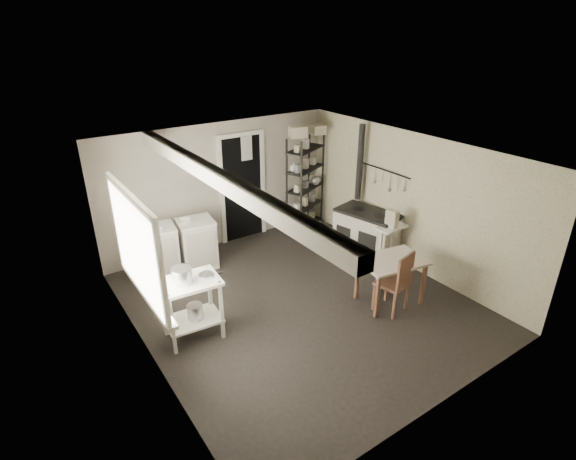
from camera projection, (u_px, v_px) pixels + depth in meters
floor at (299, 302)px, 6.81m from camera, size 5.00×5.00×0.00m
ceiling at (301, 155)px, 5.84m from camera, size 5.00×5.00×0.00m
wall_back at (220, 186)px, 8.20m from camera, size 4.50×0.02×2.30m
wall_front at (447, 323)px, 4.46m from camera, size 4.50×0.02×2.30m
wall_left at (142, 282)px, 5.18m from camera, size 0.02×5.00×2.30m
wall_right at (409, 201)px, 7.48m from camera, size 0.02×5.00×2.30m
window at (135, 247)px, 5.19m from camera, size 0.12×1.76×1.28m
doorway at (243, 189)px, 8.47m from camera, size 0.96×0.10×2.08m
ceiling_beam at (218, 178)px, 5.27m from camera, size 0.18×5.00×0.18m
wallpaper_panel at (409, 202)px, 7.48m from camera, size 0.01×5.00×2.30m
utensil_rail at (383, 170)px, 7.73m from camera, size 0.06×1.20×0.44m
prep_table at (192, 311)px, 5.92m from camera, size 0.81×0.61×0.87m
stockpot at (182, 278)px, 5.66m from camera, size 0.34×0.34×0.28m
saucepan at (206, 277)px, 5.84m from camera, size 0.24×0.24×0.11m
bucket at (195, 312)px, 5.94m from camera, size 0.26×0.26×0.22m
base_cabinets at (178, 245)px, 7.54m from camera, size 1.36×0.74×0.85m
mixing_bowl at (185, 217)px, 7.39m from camera, size 0.34×0.34×0.07m
counter_cup at (159, 225)px, 7.05m from camera, size 0.15×0.15×0.10m
shelf_rack at (305, 185)px, 8.82m from camera, size 0.98×0.71×1.94m
shelf_jar at (293, 168)px, 8.48m from camera, size 0.10×0.10×0.18m
storage_box_a at (298, 133)px, 8.22m from camera, size 0.38×0.35×0.21m
storage_box_b at (317, 131)px, 8.47m from camera, size 0.29×0.27×0.17m
stove at (367, 234)px, 7.99m from camera, size 0.84×1.21×0.87m
stovepipe at (360, 163)px, 7.99m from camera, size 0.15×0.15×1.56m
side_ledge at (389, 247)px, 7.54m from camera, size 0.56×0.34×0.82m
oats_box at (392, 216)px, 7.26m from camera, size 0.14×0.21×0.30m
work_table at (390, 279)px, 6.69m from camera, size 1.04×0.81×0.72m
table_cup at (410, 253)px, 6.56m from camera, size 0.13×0.13×0.09m
chair at (392, 281)px, 6.45m from camera, size 0.48×0.50×0.97m
flour_sack at (298, 224)px, 8.86m from camera, size 0.53×0.50×0.51m
floor_crock at (379, 282)px, 7.21m from camera, size 0.15×0.15×0.14m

